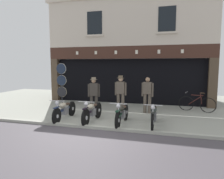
{
  "coord_description": "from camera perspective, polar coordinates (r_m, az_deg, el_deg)",
  "views": [
    {
      "loc": [
        2.48,
        -6.76,
        2.26
      ],
      "look_at": [
        -0.16,
        2.69,
        1.1
      ],
      "focal_mm": 33.91,
      "sensor_mm": 36.0,
      "label": 1
    }
  ],
  "objects": [
    {
      "name": "tyre_sign_pole",
      "position": [
        12.19,
        -13.44,
        2.31
      ],
      "size": [
        0.59,
        0.06,
        2.33
      ],
      "color": "#232328",
      "rests_on": "ground"
    },
    {
      "name": "salesman_left",
      "position": [
        9.89,
        -4.92,
        -1.04
      ],
      "size": [
        0.55,
        0.33,
        1.67
      ],
      "rotation": [
        0.0,
        0.0,
        3.38
      ],
      "color": "#38332D",
      "rests_on": "ground"
    },
    {
      "name": "shopkeeper_center",
      "position": [
        10.06,
        2.34,
        -0.62
      ],
      "size": [
        0.56,
        0.35,
        1.74
      ],
      "rotation": [
        0.0,
        0.0,
        3.17
      ],
      "color": "brown",
      "rests_on": "ground"
    },
    {
      "name": "salesman_right",
      "position": [
        9.99,
        9.52,
        -1.01
      ],
      "size": [
        0.55,
        0.28,
        1.67
      ],
      "rotation": [
        0.0,
        0.0,
        2.99
      ],
      "color": "brown",
      "rests_on": "ground"
    },
    {
      "name": "shop_facade",
      "position": [
        14.01,
        5.45,
        4.35
      ],
      "size": [
        9.88,
        4.42,
        6.14
      ],
      "color": "black",
      "rests_on": "ground"
    },
    {
      "name": "motorcycle_left",
      "position": [
        8.89,
        -12.68,
        -5.35
      ],
      "size": [
        0.62,
        2.07,
        0.91
      ],
      "rotation": [
        0.0,
        0.0,
        3.19
      ],
      "color": "black",
      "rests_on": "ground"
    },
    {
      "name": "motorcycle_center_right",
      "position": [
        7.97,
        11.16,
        -6.71
      ],
      "size": [
        0.62,
        2.02,
        0.91
      ],
      "rotation": [
        0.0,
        0.0,
        3.17
      ],
      "color": "black",
      "rests_on": "ground"
    },
    {
      "name": "ground",
      "position": [
        6.69,
        -7.36,
        -13.4
      ],
      "size": [
        21.58,
        22.0,
        0.18
      ],
      "color": "#999B8E"
    },
    {
      "name": "leaning_bicycle",
      "position": [
        11.05,
        21.93,
        -3.53
      ],
      "size": [
        1.69,
        0.6,
        0.95
      ],
      "rotation": [
        0.0,
        0.0,
        1.32
      ],
      "color": "black",
      "rests_on": "ground"
    },
    {
      "name": "advert_board_near",
      "position": [
        12.18,
        14.32,
        3.53
      ],
      "size": [
        0.65,
        0.03,
        1.04
      ],
      "color": "beige"
    },
    {
      "name": "motorcycle_center_left",
      "position": [
        8.4,
        -5.37,
        -5.87
      ],
      "size": [
        0.62,
        2.02,
        0.93
      ],
      "rotation": [
        0.0,
        0.0,
        3.14
      ],
      "color": "black",
      "rests_on": "ground"
    },
    {
      "name": "motorcycle_center",
      "position": [
        8.05,
        2.71,
        -6.44
      ],
      "size": [
        0.62,
        2.0,
        0.92
      ],
      "rotation": [
        0.0,
        0.0,
        3.14
      ],
      "color": "black",
      "rests_on": "ground"
    }
  ]
}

